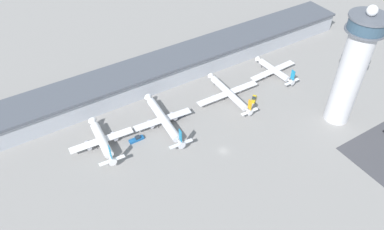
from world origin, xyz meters
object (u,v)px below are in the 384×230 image
(service_truck_catering, at_px, (137,139))
(airplane_gate_alpha, at_px, (102,140))
(airplane_gate_bravo, at_px, (164,120))
(airplane_gate_delta, at_px, (274,70))
(control_tower, at_px, (353,68))
(airplane_gate_charlie, at_px, (229,93))
(service_truck_baggage, at_px, (254,99))
(service_truck_fuel, at_px, (179,116))

(service_truck_catering, bearing_deg, airplane_gate_alpha, 163.64)
(airplane_gate_alpha, xyz_separation_m, airplane_gate_bravo, (33.95, -2.75, -0.02))
(service_truck_catering, bearing_deg, airplane_gate_delta, 3.76)
(control_tower, bearing_deg, service_truck_catering, 157.55)
(airplane_gate_charlie, bearing_deg, service_truck_baggage, -36.96)
(control_tower, height_order, service_truck_baggage, control_tower)
(airplane_gate_charlie, relative_size, service_truck_catering, 5.12)
(control_tower, xyz_separation_m, airplane_gate_alpha, (-118.79, 47.10, -28.84))
(airplane_gate_charlie, relative_size, service_truck_fuel, 5.92)
(control_tower, height_order, airplane_gate_delta, control_tower)
(airplane_gate_alpha, relative_size, airplane_gate_charlie, 0.82)
(control_tower, distance_m, service_truck_baggage, 56.77)
(airplane_gate_delta, distance_m, service_truck_baggage, 29.25)
(airplane_gate_charlie, distance_m, service_truck_fuel, 33.40)
(control_tower, relative_size, airplane_gate_delta, 1.93)
(airplane_gate_delta, bearing_deg, airplane_gate_bravo, -176.93)
(service_truck_catering, xyz_separation_m, service_truck_fuel, (27.78, 3.55, 0.21))
(airplane_gate_delta, relative_size, service_truck_baggage, 5.57)
(control_tower, distance_m, service_truck_catering, 115.32)
(airplane_gate_charlie, xyz_separation_m, service_truck_catering, (-61.02, -2.63, -3.31))
(control_tower, distance_m, airplane_gate_bravo, 99.99)
(control_tower, xyz_separation_m, service_truck_fuel, (-74.40, 45.78, -32.53))
(service_truck_catering, distance_m, service_truck_fuel, 28.01)
(airplane_gate_bravo, distance_m, airplane_gate_delta, 81.76)
(airplane_gate_delta, bearing_deg, service_truck_baggage, -153.92)
(service_truck_catering, relative_size, service_truck_baggage, 1.28)
(control_tower, distance_m, airplane_gate_alpha, 131.00)
(airplane_gate_charlie, height_order, service_truck_catering, airplane_gate_charlie)
(airplane_gate_alpha, xyz_separation_m, service_truck_fuel, (44.39, -1.32, -3.69))
(control_tower, distance_m, service_truck_fuel, 93.22)
(airplane_gate_alpha, xyz_separation_m, service_truck_catering, (16.60, -4.87, -3.90))
(control_tower, relative_size, service_truck_baggage, 10.76)
(airplane_gate_delta, relative_size, service_truck_fuel, 5.02)
(airplane_gate_delta, xyz_separation_m, service_truck_catering, (-98.98, -6.50, -3.18))
(airplane_gate_alpha, bearing_deg, service_truck_catering, -16.36)
(airplane_gate_alpha, height_order, airplane_gate_charlie, airplane_gate_alpha)
(airplane_gate_delta, distance_m, service_truck_catering, 99.25)
(airplane_gate_alpha, distance_m, service_truck_baggage, 90.25)
(airplane_gate_charlie, xyz_separation_m, service_truck_fuel, (-33.24, 0.92, -3.10))
(airplane_gate_alpha, distance_m, service_truck_catering, 17.74)
(control_tower, xyz_separation_m, service_truck_baggage, (-29.32, 35.94, -32.73))
(airplane_gate_charlie, bearing_deg, airplane_gate_bravo, -179.34)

